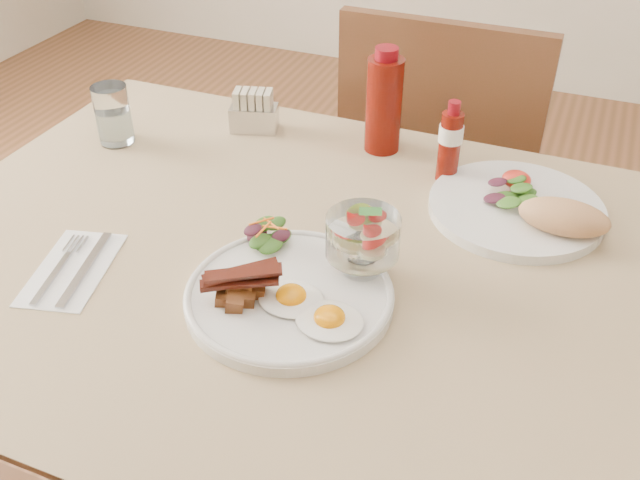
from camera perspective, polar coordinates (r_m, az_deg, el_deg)
table at (r=1.08m, az=1.61°, el=-5.76°), size 1.33×0.88×0.75m
chair_far at (r=1.68m, az=9.65°, el=4.84°), size 0.42×0.42×0.93m
main_plate at (r=0.95m, az=-2.48°, el=-4.52°), size 0.28×0.28×0.02m
fried_eggs at (r=0.91m, az=-0.81°, el=-5.46°), size 0.17×0.12×0.02m
bacon_potato_pile at (r=0.93m, az=-6.44°, el=-3.72°), size 0.11×0.08×0.05m
side_salad at (r=1.02m, az=-4.15°, el=0.34°), size 0.08×0.07×0.04m
fruit_cup at (r=0.95m, az=3.45°, el=0.30°), size 0.10×0.10×0.10m
second_plate at (r=1.15m, az=16.25°, el=2.42°), size 0.28×0.27×0.07m
ketchup_bottle at (r=1.27m, az=5.14°, el=10.84°), size 0.08×0.08×0.19m
hot_sauce_bottle at (r=1.20m, az=10.35°, el=7.67°), size 0.04×0.04×0.14m
sugar_caddy at (r=1.36m, az=-5.31°, el=10.08°), size 0.10×0.07×0.08m
water_glass at (r=1.36m, az=-16.18°, el=9.35°), size 0.06×0.06×0.11m
napkin_cutlery at (r=1.07m, az=-19.15°, el=-2.19°), size 0.14×0.20×0.01m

